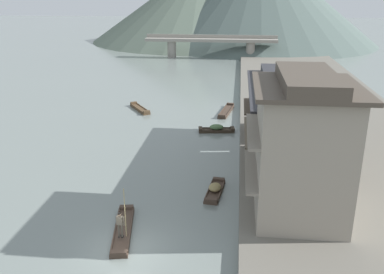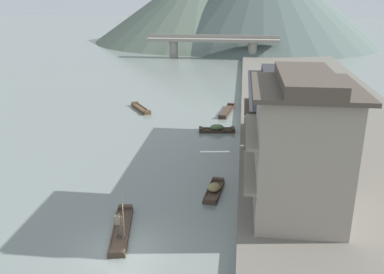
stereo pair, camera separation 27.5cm
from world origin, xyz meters
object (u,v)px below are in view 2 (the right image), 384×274
object	(u,v)px
boat_moored_third	(214,190)
boat_moored_far	(141,109)
boat_foreground_poled	(121,230)
house_waterfront_tall	(275,103)
boat_moored_nearest	(217,129)
house_waterfront_nearest	(300,147)
boatman_person	(118,221)
boat_moored_second	(227,111)
house_waterfront_second	(282,128)
stone_bridge	(213,43)

from	to	relation	value
boat_moored_third	boat_moored_far	distance (m)	22.86
boat_moored_third	boat_foreground_poled	bearing A→B (deg)	-132.14
boat_moored_far	house_waterfront_tall	bearing A→B (deg)	-29.44
boat_moored_third	boat_moored_nearest	bearing A→B (deg)	92.74
boat_moored_third	boat_moored_far	world-z (taller)	boat_moored_third
boat_moored_third	house_waterfront_nearest	distance (m)	7.58
boat_foreground_poled	boatman_person	distance (m)	1.71
boat_moored_far	house_waterfront_nearest	world-z (taller)	house_waterfront_nearest
boat_foreground_poled	boat_moored_second	distance (m)	26.79
house_waterfront_nearest	house_waterfront_second	distance (m)	7.59
house_waterfront_tall	boat_moored_nearest	bearing A→B (deg)	164.54
boat_moored_nearest	house_waterfront_second	world-z (taller)	house_waterfront_second
house_waterfront_nearest	stone_bridge	bearing A→B (deg)	98.72
boat_moored_nearest	stone_bridge	size ratio (longest dim) A/B	0.14
boat_foreground_poled	stone_bridge	distance (m)	66.63
boat_moored_nearest	boat_moored_third	xyz separation A→B (m)	(0.65, -13.52, -0.04)
house_waterfront_second	boat_foreground_poled	bearing A→B (deg)	-134.37
boat_moored_second	house_waterfront_tall	bearing A→B (deg)	-61.18
boat_moored_far	house_waterfront_second	distance (m)	22.17
boat_moored_second	house_waterfront_second	xyz separation A→B (m)	(4.76, -16.05, 3.41)
stone_bridge	boat_moored_nearest	bearing A→B (deg)	-85.31
boat_moored_far	house_waterfront_tall	xyz separation A→B (m)	(14.99, -8.46, 3.42)
boat_moored_third	house_waterfront_second	size ratio (longest dim) A/B	0.44
boat_moored_third	stone_bridge	bearing A→B (deg)	94.26
boat_moored_second	boat_moored_third	world-z (taller)	boat_moored_third
boat_moored_far	house_waterfront_nearest	bearing A→B (deg)	-56.60
boatman_person	house_waterfront_second	size ratio (longest dim) A/B	0.36
boat_moored_far	house_waterfront_second	bearing A→B (deg)	-46.66
boat_moored_nearest	house_waterfront_nearest	world-z (taller)	house_waterfront_nearest
boat_moored_nearest	boat_moored_third	world-z (taller)	boat_moored_nearest
house_waterfront_second	house_waterfront_nearest	bearing A→B (deg)	-86.98
boatman_person	stone_bridge	bearing A→B (deg)	89.66
boat_moored_nearest	house_waterfront_tall	bearing A→B (deg)	-15.46
house_waterfront_second	boat_moored_third	bearing A→B (deg)	-136.95
house_waterfront_second	boat_moored_nearest	bearing A→B (deg)	121.50
house_waterfront_nearest	house_waterfront_second	xyz separation A→B (m)	(-0.39, 7.47, -1.30)
boat_foreground_poled	house_waterfront_tall	xyz separation A→B (m)	(9.96, 17.70, 3.45)
boat_moored_nearest	boat_moored_second	xyz separation A→B (m)	(0.74, 7.07, -0.14)
boatman_person	house_waterfront_second	xyz separation A→B (m)	(9.79, 11.35, 2.16)
boat_moored_nearest	boat_moored_far	size ratio (longest dim) A/B	0.85
boatman_person	house_waterfront_tall	distance (m)	21.30
house_waterfront_nearest	house_waterfront_second	world-z (taller)	house_waterfront_nearest
boat_moored_far	boat_moored_second	bearing A→B (deg)	0.64
boatman_person	boat_moored_third	world-z (taller)	boatman_person
boatman_person	house_waterfront_tall	size ratio (longest dim) A/B	0.46
boat_moored_second	house_waterfront_tall	size ratio (longest dim) A/B	0.85
boatman_person	stone_bridge	xyz separation A→B (m)	(0.40, 67.68, 1.65)
boat_moored_nearest	house_waterfront_second	distance (m)	11.03
boat_foreground_poled	stone_bridge	size ratio (longest dim) A/B	0.20
boat_moored_nearest	boat_moored_third	size ratio (longest dim) A/B	1.00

